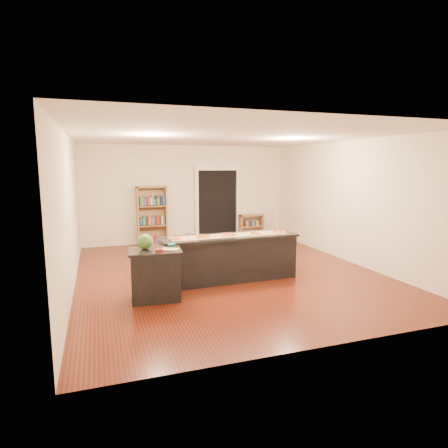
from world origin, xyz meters
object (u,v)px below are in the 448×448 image
object	(u,v)px
side_counter	(155,274)
low_shelf	(251,226)
waste_bin	(189,239)
bookshelf	(152,216)
watermelon	(145,242)
kitchen_island	(229,257)

from	to	relation	value
side_counter	low_shelf	bearing A→B (deg)	55.93
waste_bin	low_shelf	bearing A→B (deg)	5.80
side_counter	waste_bin	xyz separation A→B (m)	(1.59, 4.22, -0.28)
side_counter	bookshelf	world-z (taller)	bookshelf
bookshelf	watermelon	bearing A→B (deg)	-99.40
low_shelf	waste_bin	xyz separation A→B (m)	(-1.99, -0.20, -0.22)
kitchen_island	side_counter	world-z (taller)	kitchen_island
kitchen_island	low_shelf	bearing A→B (deg)	60.20
watermelon	side_counter	bearing A→B (deg)	-31.31
kitchen_island	watermelon	world-z (taller)	watermelon
kitchen_island	watermelon	distance (m)	1.85
bookshelf	watermelon	distance (m)	4.41
side_counter	watermelon	distance (m)	0.57
bookshelf	watermelon	xyz separation A→B (m)	(-0.72, -4.35, 0.15)
watermelon	kitchen_island	bearing A→B (deg)	18.20
kitchen_island	bookshelf	xyz separation A→B (m)	(-0.96, 3.80, 0.38)
bookshelf	waste_bin	size ratio (longest dim) A/B	5.45
low_shelf	waste_bin	distance (m)	2.02
kitchen_island	waste_bin	distance (m)	3.60
kitchen_island	waste_bin	xyz separation A→B (m)	(0.05, 3.59, -0.29)
kitchen_island	watermelon	size ratio (longest dim) A/B	10.37
side_counter	watermelon	xyz separation A→B (m)	(-0.14, 0.09, 0.55)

